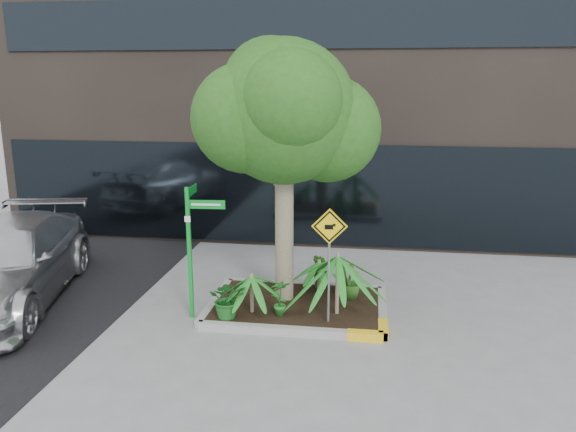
# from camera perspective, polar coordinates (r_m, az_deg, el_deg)

# --- Properties ---
(ground) EXTENTS (80.00, 80.00, 0.00)m
(ground) POSITION_cam_1_polar(r_m,az_deg,el_deg) (10.58, -0.38, -10.10)
(ground) COLOR gray
(ground) RESTS_ON ground
(planter) EXTENTS (3.35, 2.36, 0.15)m
(planter) POSITION_cam_1_polar(r_m,az_deg,el_deg) (10.76, 1.08, -9.09)
(planter) COLOR #9E9E99
(planter) RESTS_ON ground
(tree) EXTENTS (3.38, 3.00, 5.07)m
(tree) POSITION_cam_1_polar(r_m,az_deg,el_deg) (10.25, -0.39, 10.52)
(tree) COLOR gray
(tree) RESTS_ON ground
(palm_front) EXTENTS (1.31, 1.31, 1.45)m
(palm_front) POSITION_cam_1_polar(r_m,az_deg,el_deg) (9.97, 5.10, -4.07)
(palm_front) COLOR gray
(palm_front) RESTS_ON ground
(palm_left) EXTENTS (0.83, 0.83, 0.92)m
(palm_left) POSITION_cam_1_polar(r_m,az_deg,el_deg) (10.14, -3.72, -6.12)
(palm_left) COLOR gray
(palm_left) RESTS_ON ground
(palm_back) EXTENTS (0.73, 0.73, 0.81)m
(palm_back) POSITION_cam_1_polar(r_m,az_deg,el_deg) (11.17, 3.18, -4.68)
(palm_back) COLOR gray
(palm_back) RESTS_ON ground
(parked_car) EXTENTS (3.41, 5.83, 1.59)m
(parked_car) POSITION_cam_1_polar(r_m,az_deg,el_deg) (12.26, -26.82, -4.30)
(parked_car) COLOR silver
(parked_car) RESTS_ON ground
(shrub_a) EXTENTS (0.82, 0.82, 0.72)m
(shrub_a) POSITION_cam_1_polar(r_m,az_deg,el_deg) (10.06, -6.13, -8.32)
(shrub_a) COLOR #1A5B1E
(shrub_a) RESTS_ON planter
(shrub_b) EXTENTS (0.55, 0.55, 0.72)m
(shrub_b) POSITION_cam_1_polar(r_m,az_deg,el_deg) (10.93, 6.36, -6.51)
(shrub_b) COLOR #2A5B1B
(shrub_b) RESTS_ON planter
(shrub_c) EXTENTS (0.50, 0.50, 0.70)m
(shrub_c) POSITION_cam_1_polar(r_m,az_deg,el_deg) (10.08, -0.78, -8.25)
(shrub_c) COLOR #267423
(shrub_c) RESTS_ON planter
(shrub_d) EXTENTS (0.54, 0.54, 0.73)m
(shrub_d) POSITION_cam_1_polar(r_m,az_deg,el_deg) (11.39, 3.40, -5.58)
(shrub_d) COLOR #285C1A
(shrub_d) RESTS_ON planter
(street_sign_post) EXTENTS (0.73, 0.72, 2.44)m
(street_sign_post) POSITION_cam_1_polar(r_m,az_deg,el_deg) (10.21, -9.71, -2.19)
(street_sign_post) COLOR #0E9A2A
(street_sign_post) RESTS_ON ground
(cattle_sign) EXTENTS (0.62, 0.25, 2.01)m
(cattle_sign) POSITION_cam_1_polar(r_m,az_deg,el_deg) (9.60, 4.21, -3.02)
(cattle_sign) COLOR slate
(cattle_sign) RESTS_ON ground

